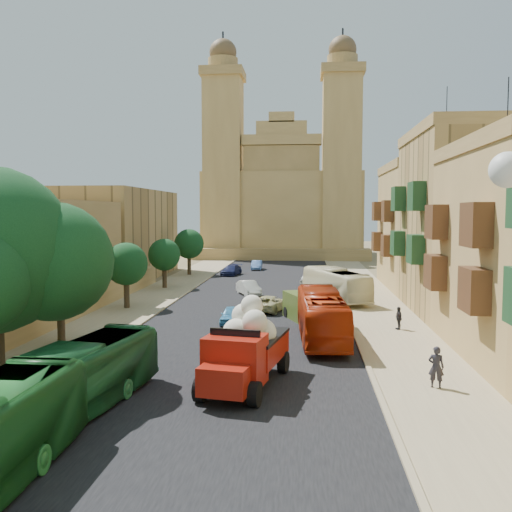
% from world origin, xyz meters
% --- Properties ---
extents(ground, '(260.00, 260.00, 0.00)m').
position_xyz_m(ground, '(0.00, 0.00, 0.00)').
color(ground, brown).
extents(road_surface, '(14.00, 140.00, 0.01)m').
position_xyz_m(road_surface, '(0.00, 30.00, 0.01)').
color(road_surface, black).
rests_on(road_surface, ground).
extents(sidewalk_east, '(5.00, 140.00, 0.01)m').
position_xyz_m(sidewalk_east, '(9.50, 30.00, 0.01)').
color(sidewalk_east, '#9B8965').
rests_on(sidewalk_east, ground).
extents(sidewalk_west, '(5.00, 140.00, 0.01)m').
position_xyz_m(sidewalk_west, '(-9.50, 30.00, 0.01)').
color(sidewalk_west, '#9B8965').
rests_on(sidewalk_west, ground).
extents(kerb_east, '(0.25, 140.00, 0.12)m').
position_xyz_m(kerb_east, '(7.00, 30.00, 0.06)').
color(kerb_east, '#9B8965').
rests_on(kerb_east, ground).
extents(kerb_west, '(0.25, 140.00, 0.12)m').
position_xyz_m(kerb_west, '(-7.00, 30.00, 0.06)').
color(kerb_west, '#9B8965').
rests_on(kerb_west, ground).
extents(townhouse_c, '(9.00, 14.00, 17.40)m').
position_xyz_m(townhouse_c, '(15.95, 25.00, 6.91)').
color(townhouse_c, tan).
rests_on(townhouse_c, ground).
extents(townhouse_d, '(9.00, 14.00, 15.90)m').
position_xyz_m(townhouse_d, '(15.95, 39.00, 6.16)').
color(townhouse_d, '#A6844A').
rests_on(townhouse_d, ground).
extents(west_wall, '(1.00, 40.00, 1.80)m').
position_xyz_m(west_wall, '(-12.50, 20.00, 0.90)').
color(west_wall, '#A6844A').
rests_on(west_wall, ground).
extents(west_building_mid, '(10.00, 22.00, 10.00)m').
position_xyz_m(west_building_mid, '(-18.00, 44.00, 5.00)').
color(west_building_mid, tan).
rests_on(west_building_mid, ground).
extents(church, '(28.00, 22.50, 36.30)m').
position_xyz_m(church, '(-0.00, 78.61, 9.52)').
color(church, '#A6844A').
rests_on(church, ground).
extents(street_tree_a, '(3.40, 3.40, 5.23)m').
position_xyz_m(street_tree_a, '(-10.00, 12.00, 3.50)').
color(street_tree_a, '#35291A').
rests_on(street_tree_a, ground).
extents(street_tree_b, '(3.34, 3.34, 5.14)m').
position_xyz_m(street_tree_b, '(-10.00, 24.00, 3.44)').
color(street_tree_b, '#35291A').
rests_on(street_tree_b, ground).
extents(street_tree_c, '(3.18, 3.18, 4.88)m').
position_xyz_m(street_tree_c, '(-10.00, 36.00, 3.27)').
color(street_tree_c, '#35291A').
rests_on(street_tree_c, ground).
extents(street_tree_d, '(3.57, 3.57, 5.49)m').
position_xyz_m(street_tree_d, '(-10.00, 48.00, 3.68)').
color(street_tree_d, '#35291A').
rests_on(street_tree_d, ground).
extents(red_truck, '(3.66, 6.88, 3.83)m').
position_xyz_m(red_truck, '(1.41, 4.79, 1.69)').
color(red_truck, '#9D180C').
rests_on(red_truck, ground).
extents(olive_pickup, '(3.39, 4.85, 1.84)m').
position_xyz_m(olive_pickup, '(4.00, 20.00, 0.90)').
color(olive_pickup, '#455720').
rests_on(olive_pickup, ground).
extents(bus_green_north, '(3.68, 9.74, 2.65)m').
position_xyz_m(bus_green_north, '(-4.43, 1.00, 1.32)').
color(bus_green_north, '#1E6631').
rests_on(bus_green_north, ground).
extents(bus_red_east, '(2.94, 10.40, 2.87)m').
position_xyz_m(bus_red_east, '(4.91, 14.03, 1.43)').
color(bus_red_east, '#AC2A0B').
rests_on(bus_red_east, ground).
extents(bus_cream_east, '(5.67, 9.88, 2.71)m').
position_xyz_m(bus_cream_east, '(6.50, 29.46, 1.35)').
color(bus_cream_east, '#FAEFC0').
rests_on(bus_cream_east, ground).
extents(car_blue_a, '(1.34, 3.32, 1.13)m').
position_xyz_m(car_blue_a, '(-1.00, 18.54, 0.56)').
color(car_blue_a, '#3E90BF').
rests_on(car_blue_a, ground).
extents(car_white_a, '(2.76, 4.13, 1.29)m').
position_xyz_m(car_white_a, '(-1.17, 31.72, 0.64)').
color(car_white_a, silver).
rests_on(car_white_a, ground).
extents(car_cream, '(2.99, 4.67, 1.20)m').
position_xyz_m(car_cream, '(1.26, 23.43, 0.60)').
color(car_cream, '#C6BD84').
rests_on(car_cream, ground).
extents(car_dkblue, '(2.44, 4.42, 1.21)m').
position_xyz_m(car_dkblue, '(-4.87, 47.78, 0.61)').
color(car_dkblue, '#181F4A').
rests_on(car_dkblue, ground).
extents(car_white_b, '(1.72, 3.70, 1.23)m').
position_xyz_m(car_white_b, '(4.15, 38.79, 0.61)').
color(car_white_b, beige).
rests_on(car_white_b, ground).
extents(car_blue_b, '(1.31, 3.66, 1.20)m').
position_xyz_m(car_blue_b, '(-2.44, 54.64, 0.60)').
color(car_blue_b, '#4E7BC0').
rests_on(car_blue_b, ground).
extents(pedestrian_a, '(0.75, 0.58, 1.81)m').
position_xyz_m(pedestrian_a, '(9.55, 5.25, 0.90)').
color(pedestrian_a, '#26242C').
rests_on(pedestrian_a, ground).
extents(pedestrian_c, '(0.54, 0.92, 1.47)m').
position_xyz_m(pedestrian_c, '(9.91, 17.45, 0.74)').
color(pedestrian_c, '#2A2A2E').
rests_on(pedestrian_c, ground).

